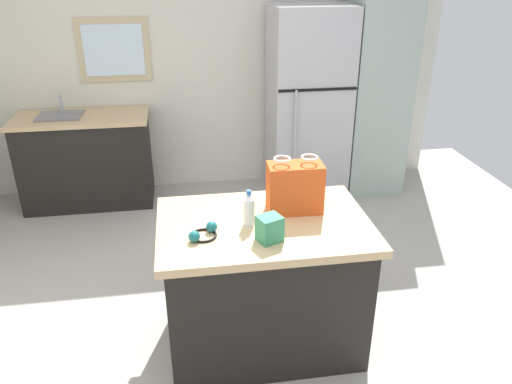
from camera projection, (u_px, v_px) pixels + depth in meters
ground at (244, 342)px, 3.23m from camera, size 6.32×6.32×0.00m
back_wall at (206, 61)px, 5.02m from camera, size 4.84×0.13×2.61m
kitchen_island at (264, 283)px, 3.07m from camera, size 1.23×0.83×0.87m
refrigerator at (308, 104)px, 4.94m from camera, size 0.75×0.70×1.87m
tall_cabinet at (374, 92)px, 5.00m from camera, size 0.58×0.63×2.05m
sink_counter at (86, 159)px, 4.89m from camera, size 1.26×0.59×1.09m
shopping_bag at (295, 187)px, 2.94m from camera, size 0.33×0.18×0.35m
small_box at (270, 229)px, 2.66m from camera, size 0.15×0.15×0.14m
bottle at (249, 210)px, 2.81m from camera, size 0.06×0.06×0.22m
ear_defenders at (203, 233)px, 2.72m from camera, size 0.21×0.21×0.06m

